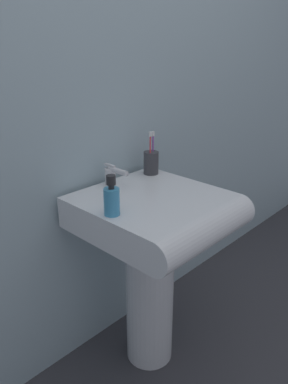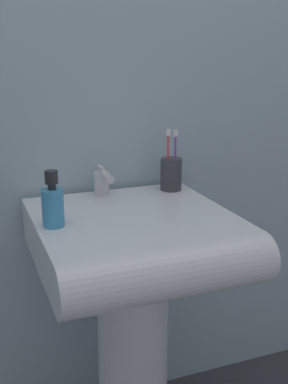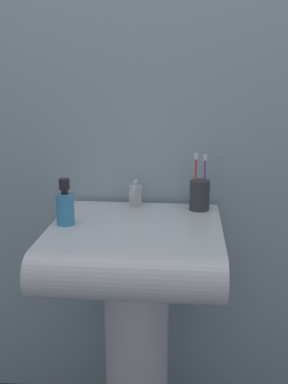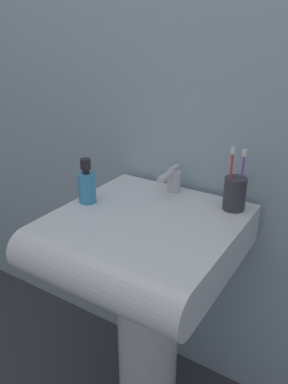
% 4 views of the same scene
% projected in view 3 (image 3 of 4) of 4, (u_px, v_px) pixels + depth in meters
% --- Properties ---
extents(wall_back, '(5.00, 0.05, 2.40)m').
position_uv_depth(wall_back, '(145.00, 81.00, 1.63)').
color(wall_back, '#9EB7C1').
rests_on(wall_back, ground).
extents(sink_pedestal, '(0.20, 0.20, 0.66)m').
position_uv_depth(sink_pedestal, '(137.00, 357.00, 1.57)').
color(sink_pedestal, white).
rests_on(sink_pedestal, ground).
extents(sink_basin, '(0.52, 0.55, 0.12)m').
position_uv_depth(sink_basin, '(134.00, 249.00, 1.42)').
color(sink_basin, white).
rests_on(sink_basin, sink_pedestal).
extents(faucet, '(0.05, 0.13, 0.09)m').
position_uv_depth(faucet, '(135.00, 194.00, 1.63)').
color(faucet, silver).
rests_on(faucet, sink_basin).
extents(toothbrush_cup, '(0.07, 0.07, 0.19)m').
position_uv_depth(toothbrush_cup, '(200.00, 195.00, 1.59)').
color(toothbrush_cup, '#38383D').
rests_on(toothbrush_cup, sink_basin).
extents(soap_bottle, '(0.05, 0.05, 0.14)m').
position_uv_depth(soap_bottle, '(65.00, 206.00, 1.44)').
color(soap_bottle, '#3F99CC').
rests_on(soap_bottle, sink_basin).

